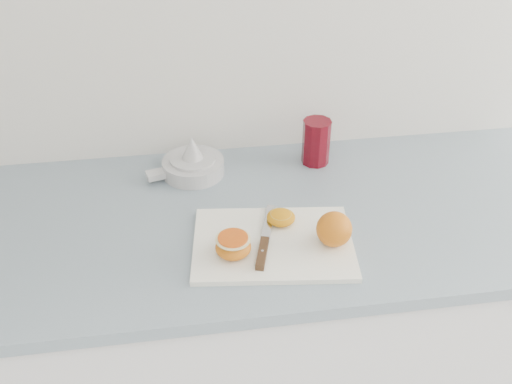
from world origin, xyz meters
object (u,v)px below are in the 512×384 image
(counter, at_px, (243,344))
(cutting_board, at_px, (273,243))
(citrus_juicer, at_px, (192,164))
(red_tumbler, at_px, (316,143))
(half_orange, at_px, (233,246))

(counter, xyz_separation_m, cutting_board, (0.05, -0.12, 0.45))
(counter, xyz_separation_m, citrus_juicer, (-0.10, 0.19, 0.47))
(counter, bearing_deg, cutting_board, -65.96)
(citrus_juicer, bearing_deg, cutting_board, -63.88)
(counter, relative_size, red_tumbler, 20.20)
(half_orange, xyz_separation_m, red_tumbler, (0.26, 0.35, 0.02))
(cutting_board, bearing_deg, half_orange, -161.09)
(counter, distance_m, citrus_juicer, 0.52)
(half_orange, height_order, citrus_juicer, citrus_juicer)
(half_orange, bearing_deg, cutting_board, 18.91)
(counter, xyz_separation_m, red_tumbler, (0.22, 0.20, 0.50))
(cutting_board, xyz_separation_m, half_orange, (-0.09, -0.03, 0.03))
(cutting_board, distance_m, citrus_juicer, 0.35)
(cutting_board, bearing_deg, citrus_juicer, 116.12)
(red_tumbler, bearing_deg, counter, -138.13)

